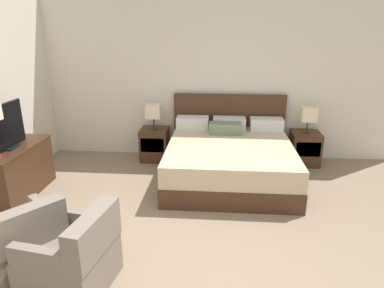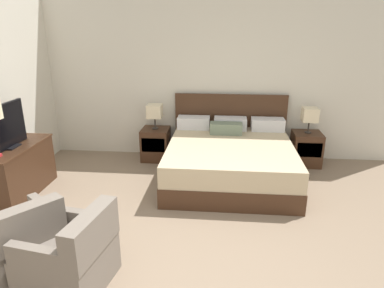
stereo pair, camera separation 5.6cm
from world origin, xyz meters
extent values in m
cube|color=silver|center=(0.00, 3.62, 1.43)|extent=(6.68, 0.06, 2.87)
cube|color=#422819|center=(0.45, 2.51, 0.14)|extent=(1.85, 1.97, 0.28)
cube|color=#C6B28E|center=(0.45, 2.51, 0.43)|extent=(1.83, 1.95, 0.29)
cube|color=#422819|center=(0.45, 3.53, 0.57)|extent=(1.92, 0.05, 1.14)
cube|color=silver|center=(-0.17, 3.33, 0.67)|extent=(0.54, 0.28, 0.20)
cube|color=silver|center=(0.45, 3.33, 0.67)|extent=(0.54, 0.28, 0.20)
cube|color=silver|center=(1.08, 3.33, 0.67)|extent=(0.54, 0.28, 0.20)
cube|color=slate|center=(0.38, 3.06, 0.66)|extent=(0.52, 0.22, 0.18)
cube|color=#422819|center=(-0.83, 3.30, 0.28)|extent=(0.47, 0.47, 0.55)
cube|color=black|center=(-0.83, 3.07, 0.33)|extent=(0.40, 0.01, 0.24)
cube|color=#422819|center=(1.74, 3.30, 0.28)|extent=(0.47, 0.47, 0.55)
cube|color=black|center=(1.74, 3.07, 0.33)|extent=(0.40, 0.01, 0.24)
cylinder|color=#332D28|center=(-0.83, 3.30, 0.56)|extent=(0.11, 0.11, 0.02)
cylinder|color=#332D28|center=(-0.83, 3.30, 0.66)|extent=(0.02, 0.02, 0.18)
cube|color=beige|center=(-0.83, 3.30, 0.87)|extent=(0.24, 0.24, 0.22)
cylinder|color=#332D28|center=(1.74, 3.30, 0.56)|extent=(0.11, 0.11, 0.02)
cylinder|color=#332D28|center=(1.74, 3.30, 0.66)|extent=(0.02, 0.02, 0.18)
cube|color=beige|center=(1.74, 3.30, 0.87)|extent=(0.24, 0.24, 0.22)
cube|color=#422819|center=(-2.46, 1.78, 0.35)|extent=(0.49, 1.17, 0.71)
cube|color=#482C1C|center=(-2.46, 1.78, 0.69)|extent=(0.51, 1.21, 0.02)
cube|color=black|center=(-2.46, 1.74, 0.72)|extent=(0.18, 0.23, 0.02)
cube|color=black|center=(-2.46, 1.74, 1.01)|extent=(0.04, 0.75, 0.58)
cube|color=black|center=(-2.44, 1.74, 1.01)|extent=(0.01, 0.72, 0.56)
cube|color=#70665B|center=(-1.56, 0.30, 0.20)|extent=(0.95, 0.95, 0.40)
cube|color=#70665B|center=(-1.35, 0.14, 0.58)|extent=(0.54, 0.63, 0.36)
cube|color=#70665B|center=(-1.38, 0.54, 0.49)|extent=(0.55, 0.46, 0.18)
cube|color=#70665B|center=(-1.01, 0.14, 0.20)|extent=(0.78, 0.78, 0.40)
cube|color=#70665B|center=(-0.74, 0.09, 0.58)|extent=(0.27, 0.70, 0.36)
cube|color=#70665B|center=(-1.05, -0.15, 0.49)|extent=(0.63, 0.19, 0.18)
cube|color=#70665B|center=(-0.96, 0.43, 0.49)|extent=(0.63, 0.19, 0.18)
cylinder|color=#332D28|center=(-2.06, 0.70, 0.01)|extent=(0.28, 0.28, 0.02)
camera|label=1|loc=(0.28, -2.29, 2.21)|focal=32.00mm
camera|label=2|loc=(0.33, -2.29, 2.21)|focal=32.00mm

